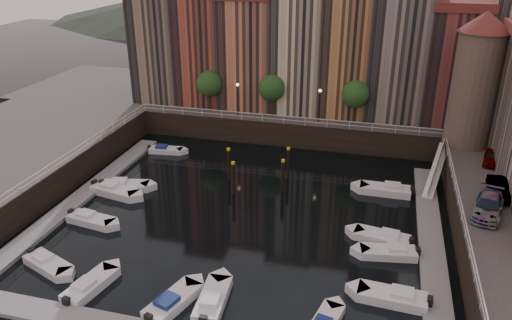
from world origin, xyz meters
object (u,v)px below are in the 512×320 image
(car_a, at_px, (492,158))
(car_c, at_px, (488,207))
(boat_left_1, at_px, (91,220))
(boat_left_2, at_px, (114,191))
(boat_left_0, at_px, (47,264))
(mooring_pilings, at_px, (258,171))
(car_b, at_px, (502,190))
(gangway, at_px, (437,168))
(corner_tower, at_px, (476,78))

(car_a, height_order, car_c, car_c)
(boat_left_1, height_order, boat_left_2, boat_left_2)
(boat_left_0, height_order, car_c, car_c)
(mooring_pilings, height_order, boat_left_0, mooring_pilings)
(car_b, bearing_deg, mooring_pilings, 166.90)
(mooring_pilings, height_order, car_b, car_b)
(car_a, height_order, car_b, car_b)
(boat_left_2, bearing_deg, car_a, 26.38)
(boat_left_1, relative_size, car_b, 1.11)
(car_a, bearing_deg, boat_left_2, -152.28)
(gangway, relative_size, car_c, 1.60)
(corner_tower, distance_m, mooring_pilings, 23.87)
(boat_left_0, bearing_deg, car_b, 44.90)
(gangway, xyz_separation_m, car_b, (4.55, -7.36, 1.79))
(boat_left_1, bearing_deg, car_a, 32.22)
(corner_tower, distance_m, gangway, 9.86)
(gangway, relative_size, mooring_pilings, 1.30)
(boat_left_2, bearing_deg, car_b, 15.36)
(mooring_pilings, relative_size, car_a, 1.66)
(boat_left_0, bearing_deg, mooring_pilings, 76.76)
(car_a, xyz_separation_m, car_b, (-0.33, -7.10, 0.05))
(gangway, bearing_deg, car_a, -3.02)
(gangway, relative_size, boat_left_1, 1.75)
(corner_tower, xyz_separation_m, boat_left_2, (-33.50, -14.80, -9.79))
(gangway, relative_size, car_a, 2.17)
(boat_left_2, distance_m, car_a, 37.02)
(gangway, height_order, car_c, car_c)
(mooring_pilings, distance_m, boat_left_1, 16.67)
(mooring_pilings, relative_size, car_b, 1.48)
(mooring_pilings, distance_m, boat_left_2, 14.40)
(car_b, bearing_deg, car_a, 81.06)
(gangway, distance_m, boat_left_2, 32.33)
(car_a, distance_m, car_b, 7.11)
(mooring_pilings, xyz_separation_m, car_c, (20.29, -6.21, 2.10))
(gangway, xyz_separation_m, car_c, (2.90, -10.94, 1.84))
(corner_tower, bearing_deg, car_b, -82.08)
(car_b, height_order, car_c, car_c)
(car_b, bearing_deg, boat_left_0, -162.36)
(corner_tower, distance_m, car_a, 8.33)
(boat_left_2, bearing_deg, boat_left_0, -73.85)
(boat_left_2, bearing_deg, boat_left_1, -71.42)
(car_c, bearing_deg, car_b, 79.70)
(boat_left_1, bearing_deg, car_c, 16.52)
(boat_left_1, distance_m, boat_left_2, 5.48)
(gangway, distance_m, car_b, 8.84)
(boat_left_2, height_order, car_a, car_a)
(boat_left_1, bearing_deg, gangway, 36.00)
(corner_tower, relative_size, boat_left_0, 2.96)
(car_a, bearing_deg, car_c, -88.57)
(corner_tower, relative_size, boat_left_1, 2.90)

